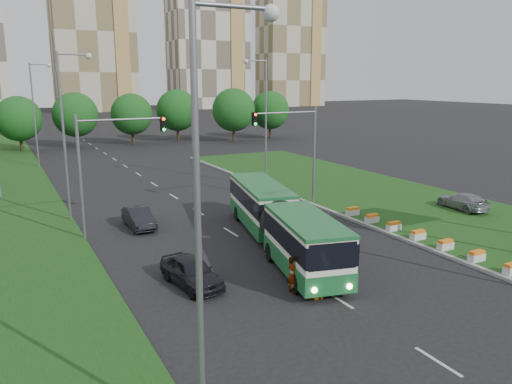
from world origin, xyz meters
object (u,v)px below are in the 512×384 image
car_left_near (191,271)px  pedestrian (292,275)px  traffic_mast_median (298,141)px  traffic_mast_left (105,156)px  articulated_bus (276,220)px  shopping_trolley (318,291)px  car_left_far (139,218)px  car_median (463,201)px

car_left_near → pedestrian: size_ratio=2.36×
traffic_mast_median → car_left_near: (-13.30, -11.25, -4.61)m
traffic_mast_median → pedestrian: (-9.31, -14.34, -4.42)m
traffic_mast_left → articulated_bus: size_ratio=0.48×
articulated_bus → pedestrian: bearing=-100.0°
articulated_bus → car_left_near: bearing=-141.2°
pedestrian → shopping_trolley: bearing=-143.0°
traffic_mast_left → car_left_far: (2.17, 0.98, -4.65)m
shopping_trolley → car_left_far: bearing=119.7°
car_median → shopping_trolley: bearing=27.7°
traffic_mast_median → articulated_bus: bearing=-129.4°
car_left_far → pedestrian: size_ratio=2.28×
articulated_bus → car_median: (17.35, 0.69, -0.89)m
pedestrian → car_left_near: bearing=54.8°
traffic_mast_left → car_left_near: bearing=-79.7°
car_left_near → car_median: 24.35m
traffic_mast_median → car_median: 13.79m
car_left_near → car_left_far: (0.32, 11.23, -0.05)m
shopping_trolley → car_median: bearing=36.4°
traffic_mast_left → car_median: (25.90, -6.36, -4.55)m
traffic_mast_left → articulated_bus: 11.67m
articulated_bus → car_median: size_ratio=3.76×
traffic_mast_left → car_left_near: size_ratio=1.83×
traffic_mast_median → shopping_trolley: 18.35m
traffic_mast_median → shopping_trolley: bearing=-119.0°
traffic_mast_left → shopping_trolley: traffic_mast_left is taller
pedestrian → articulated_bus: bearing=-20.6°
car_left_far → shopping_trolley: size_ratio=6.16×
articulated_bus → shopping_trolley: bearing=-91.6°
car_left_near → pedestrian: bearing=-45.6°
traffic_mast_median → articulated_bus: (-6.61, -8.05, -3.66)m
car_left_near → articulated_bus: bearing=17.8°
articulated_bus → pedestrian: size_ratio=9.02×
traffic_mast_left → shopping_trolley: size_ratio=11.63×
articulated_bus → shopping_trolley: (-1.95, -7.38, -1.35)m
articulated_bus → car_median: bearing=15.5°
car_median → traffic_mast_median: bearing=-29.4°
traffic_mast_median → traffic_mast_left: 15.19m
car_left_far → pedestrian: bearing=-76.0°
traffic_mast_median → pedestrian: traffic_mast_median is taller
articulated_bus → shopping_trolley: size_ratio=24.32×
traffic_mast_median → car_left_far: size_ratio=1.89×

